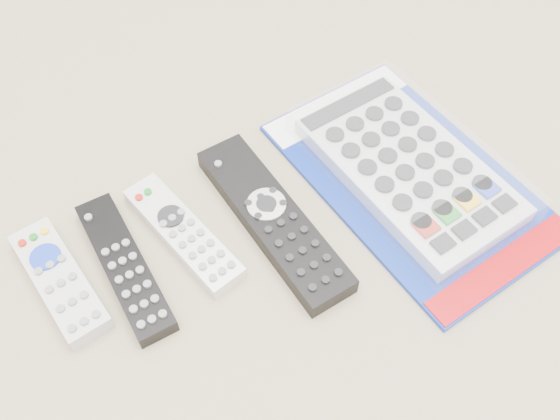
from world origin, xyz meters
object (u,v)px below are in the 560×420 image
remote_silver_dvd (183,233)px  jumbo_remote_packaged (409,167)px  remote_small_grey (60,281)px  remote_slim_black (125,267)px  remote_large_black (273,219)px

remote_silver_dvd → jumbo_remote_packaged: bearing=-22.6°
remote_small_grey → remote_slim_black: 0.07m
remote_slim_black → jumbo_remote_packaged: bearing=-8.0°
remote_silver_dvd → jumbo_remote_packaged: size_ratio=0.50×
remote_large_black → jumbo_remote_packaged: size_ratio=0.70×
remote_small_grey → remote_silver_dvd: bearing=-10.2°
remote_small_grey → jumbo_remote_packaged: jumbo_remote_packaged is taller
remote_small_grey → remote_large_black: remote_large_black is taller
remote_silver_dvd → remote_large_black: (0.10, -0.04, 0.00)m
remote_slim_black → jumbo_remote_packaged: jumbo_remote_packaged is taller
remote_small_grey → remote_large_black: (0.24, -0.05, 0.00)m
remote_small_grey → jumbo_remote_packaged: size_ratio=0.45×
remote_small_grey → remote_silver_dvd: (0.14, -0.01, -0.00)m
remote_small_grey → remote_slim_black: size_ratio=0.84×
remote_slim_black → jumbo_remote_packaged: 0.35m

